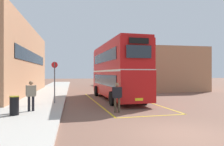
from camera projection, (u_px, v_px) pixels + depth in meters
name	position (u px, v px, depth m)	size (l,w,h in m)	color
ground_plane	(110.00, 95.00, 21.85)	(135.60, 135.60, 0.00)	brown
sidewalk_left	(49.00, 93.00, 22.98)	(4.00, 57.60, 0.14)	#B2ADA3
brick_building_left	(1.00, 61.00, 21.83)	(6.39, 19.59, 7.15)	#AD7A56
depot_building_right	(155.00, 70.00, 33.09)	(7.19, 17.69, 5.50)	#AD7A56
double_decker_bus	(117.00, 70.00, 17.92)	(3.16, 10.50, 4.75)	black
single_deck_bus	(114.00, 77.00, 36.92)	(3.04, 9.10, 3.02)	black
pedestrian_boarding	(117.00, 95.00, 11.95)	(0.58, 0.26, 1.71)	#473828
pedestrian_waiting_near	(31.00, 94.00, 11.60)	(0.56, 0.31, 1.68)	black
litter_bin	(14.00, 106.00, 10.48)	(0.47, 0.47, 0.96)	black
bus_stop_sign	(55.00, 78.00, 14.82)	(0.44, 0.08, 2.94)	#4C4C51
bay_marking_yellow	(123.00, 102.00, 16.05)	(4.81, 12.61, 0.01)	gold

